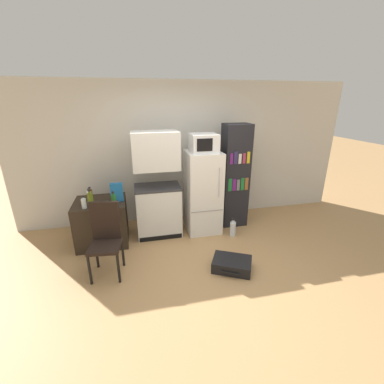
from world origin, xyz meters
TOP-DOWN VIEW (x-y plane):
  - ground_plane at (0.00, 0.00)m, footprint 24.00×24.00m
  - wall_back at (0.20, 2.00)m, footprint 6.40×0.10m
  - side_table at (-1.42, 1.25)m, footprint 0.80×0.71m
  - kitchen_hutch at (-0.48, 1.34)m, footprint 0.77×0.53m
  - refrigerator at (0.32, 1.30)m, footprint 0.59×0.62m
  - microwave at (0.32, 1.30)m, footprint 0.44×0.42m
  - bookshelf at (0.96, 1.42)m, footprint 0.47×0.38m
  - bottle_amber_beer at (-1.58, 1.44)m, footprint 0.07×0.07m
  - bottle_clear_short at (-1.61, 1.01)m, footprint 0.07×0.07m
  - bottle_olive_oil at (-1.51, 1.02)m, footprint 0.09×0.09m
  - bottle_green_tall at (-1.17, 0.95)m, footprint 0.08×0.08m
  - bottle_milk_white at (-1.57, 1.27)m, footprint 0.07×0.07m
  - bowl at (-1.30, 1.04)m, footprint 0.16×0.16m
  - cereal_box at (-1.13, 1.19)m, footprint 0.19×0.07m
  - chair at (-1.28, 0.42)m, footprint 0.45×0.45m
  - suitcase_large_flat at (0.41, 0.04)m, footprint 0.65×0.58m
  - water_bottle_front at (0.77, 0.94)m, footprint 0.10×0.10m

SIDE VIEW (x-z plane):
  - ground_plane at x=0.00m, z-range 0.00..0.00m
  - suitcase_large_flat at x=0.41m, z-range 0.00..0.16m
  - water_bottle_front at x=0.77m, z-range -0.03..0.31m
  - side_table at x=-1.42m, z-range 0.00..0.74m
  - chair at x=-1.28m, z-range 0.07..1.08m
  - refrigerator at x=0.32m, z-range 0.00..1.45m
  - bowl at x=-1.30m, z-range 0.74..0.78m
  - bottle_amber_beer at x=-1.58m, z-range 0.72..0.91m
  - bottle_clear_short at x=-1.61m, z-range 0.72..0.91m
  - bottle_milk_white at x=-1.57m, z-range 0.72..0.93m
  - kitchen_hutch at x=-0.48m, z-range -0.07..1.74m
  - bottle_green_tall at x=-1.17m, z-range 0.72..0.96m
  - bottle_olive_oil at x=-1.51m, z-range 0.71..1.00m
  - cereal_box at x=-1.13m, z-range 0.74..1.04m
  - bookshelf at x=0.96m, z-range 0.00..1.89m
  - wall_back at x=0.20m, z-range 0.00..2.61m
  - microwave at x=0.32m, z-range 1.45..1.75m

